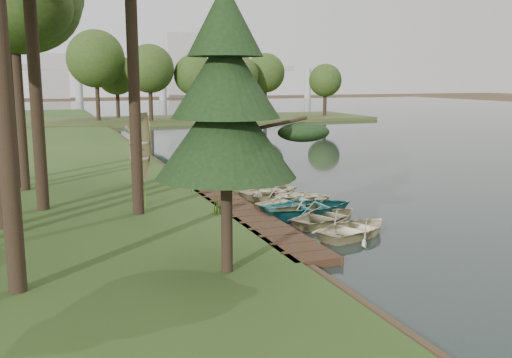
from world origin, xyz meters
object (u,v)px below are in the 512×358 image
object	(u,v)px
rowboat_2	(309,205)
pine_tree	(226,101)
boardwalk	(234,208)
rowboat_0	(356,226)
rowboat_1	(328,215)
stored_rowboat	(143,176)

from	to	relation	value
rowboat_2	pine_tree	world-z (taller)	pine_tree
rowboat_2	pine_tree	distance (m)	9.38
boardwalk	rowboat_2	bearing A→B (deg)	-35.67
rowboat_0	pine_tree	xyz separation A→B (m)	(-5.70, -2.68, 4.63)
rowboat_0	pine_tree	world-z (taller)	pine_tree
rowboat_1	rowboat_2	xyz separation A→B (m)	(-0.09, 1.51, 0.07)
rowboat_0	rowboat_2	world-z (taller)	rowboat_2
rowboat_2	stored_rowboat	bearing A→B (deg)	32.28
boardwalk	rowboat_0	bearing A→B (deg)	-61.86
boardwalk	rowboat_2	size ratio (longest dim) A/B	4.03
rowboat_1	pine_tree	bearing A→B (deg)	105.78
rowboat_0	stored_rowboat	xyz separation A→B (m)	(-5.60, 11.59, 0.28)
rowboat_0	rowboat_1	world-z (taller)	same
rowboat_1	stored_rowboat	bearing A→B (deg)	5.91
rowboat_1	rowboat_2	distance (m)	1.51
rowboat_0	stored_rowboat	bearing A→B (deg)	2.36
rowboat_1	pine_tree	size ratio (longest dim) A/B	0.42
rowboat_0	rowboat_2	distance (m)	3.42
pine_tree	rowboat_2	bearing A→B (deg)	47.95
pine_tree	rowboat_0	bearing A→B (deg)	25.15
rowboat_0	rowboat_1	xyz separation A→B (m)	(-0.12, 1.90, 0.00)
rowboat_2	stored_rowboat	distance (m)	9.80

